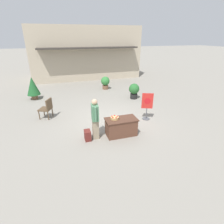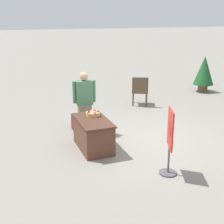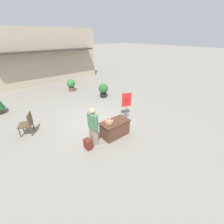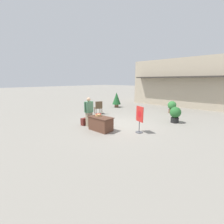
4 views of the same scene
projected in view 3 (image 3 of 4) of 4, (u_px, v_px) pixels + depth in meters
ground_plane at (97, 123)px, 7.86m from camera, size 120.00×120.00×0.00m
storefront_building at (39, 55)px, 14.32m from camera, size 9.94×4.96×4.69m
display_table at (115, 128)px, 6.72m from camera, size 1.30×0.70×0.73m
apple_basket at (109, 122)px, 6.44m from camera, size 0.34×0.34×0.13m
person_visitor at (93, 127)px, 5.97m from camera, size 0.30×0.61×1.66m
backpack at (88, 144)px, 6.00m from camera, size 0.24×0.34×0.42m
poster_board at (126, 104)px, 8.23m from camera, size 0.51×0.36×1.35m
patio_chair at (27, 123)px, 6.76m from camera, size 0.73×0.73×1.01m
potted_plant_far_left at (103, 90)px, 10.81m from camera, size 0.68×0.68×1.00m
potted_plant_near_right at (71, 84)px, 12.00m from camera, size 0.67×0.67×0.98m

